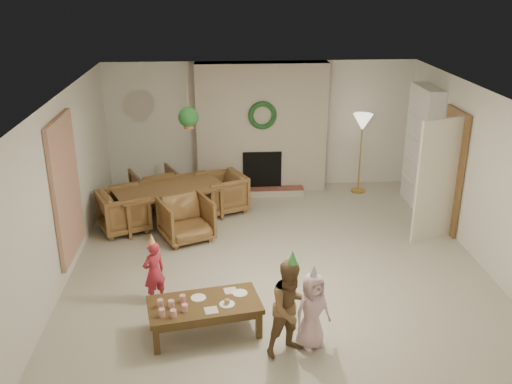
{
  "coord_description": "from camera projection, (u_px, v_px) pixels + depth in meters",
  "views": [
    {
      "loc": [
        -0.81,
        -7.25,
        4.03
      ],
      "look_at": [
        -0.3,
        0.4,
        1.05
      ],
      "focal_mm": 39.44,
      "sensor_mm": 36.0,
      "label": 1
    }
  ],
  "objects": [
    {
      "name": "floor",
      "position": [
        278.0,
        268.0,
        8.25
      ],
      "size": [
        7.0,
        7.0,
        0.0
      ],
      "primitive_type": "plane",
      "color": "#B7B29E",
      "rests_on": "ground"
    },
    {
      "name": "ceiling",
      "position": [
        281.0,
        99.0,
        7.34
      ],
      "size": [
        7.0,
        7.0,
        0.0
      ],
      "primitive_type": "plane",
      "rotation": [
        3.14,
        0.0,
        0.0
      ],
      "color": "white",
      "rests_on": "wall_back"
    },
    {
      "name": "wall_back",
      "position": [
        261.0,
        125.0,
        11.05
      ],
      "size": [
        7.0,
        0.0,
        7.0
      ],
      "primitive_type": "plane",
      "rotation": [
        1.57,
        0.0,
        0.0
      ],
      "color": "silver",
      "rests_on": "floor"
    },
    {
      "name": "wall_front",
      "position": [
        325.0,
        342.0,
        4.54
      ],
      "size": [
        7.0,
        0.0,
        7.0
      ],
      "primitive_type": "plane",
      "rotation": [
        -1.57,
        0.0,
        0.0
      ],
      "color": "silver",
      "rests_on": "floor"
    },
    {
      "name": "wall_left",
      "position": [
        59.0,
        194.0,
        7.61
      ],
      "size": [
        0.0,
        7.0,
        7.0
      ],
      "primitive_type": "plane",
      "rotation": [
        1.57,
        0.0,
        1.57
      ],
      "color": "silver",
      "rests_on": "floor"
    },
    {
      "name": "wall_right",
      "position": [
        489.0,
        183.0,
        7.98
      ],
      "size": [
        0.0,
        7.0,
        7.0
      ],
      "primitive_type": "plane",
      "rotation": [
        1.57,
        0.0,
        -1.57
      ],
      "color": "silver",
      "rests_on": "floor"
    },
    {
      "name": "fireplace_mass",
      "position": [
        261.0,
        128.0,
        10.87
      ],
      "size": [
        2.5,
        0.4,
        2.5
      ],
      "primitive_type": "cube",
      "color": "#5D1C18",
      "rests_on": "floor"
    },
    {
      "name": "fireplace_hearth",
      "position": [
        263.0,
        192.0,
        10.97
      ],
      "size": [
        1.6,
        0.3,
        0.12
      ],
      "primitive_type": "cube",
      "color": "maroon",
      "rests_on": "floor"
    },
    {
      "name": "fireplace_firebox",
      "position": [
        262.0,
        170.0,
        10.99
      ],
      "size": [
        0.75,
        0.12,
        0.75
      ],
      "primitive_type": "cube",
      "color": "black",
      "rests_on": "floor"
    },
    {
      "name": "fireplace_wreath",
      "position": [
        262.0,
        115.0,
        10.54
      ],
      "size": [
        0.54,
        0.1,
        0.54
      ],
      "primitive_type": "torus",
      "rotation": [
        1.57,
        0.0,
        0.0
      ],
      "color": "#19441F",
      "rests_on": "fireplace_mass"
    },
    {
      "name": "floor_lamp_base",
      "position": [
        358.0,
        190.0,
        11.15
      ],
      "size": [
        0.29,
        0.29,
        0.03
      ],
      "primitive_type": "cylinder",
      "color": "gold",
      "rests_on": "floor"
    },
    {
      "name": "floor_lamp_post",
      "position": [
        360.0,
        156.0,
        10.89
      ],
      "size": [
        0.03,
        0.03,
        1.4
      ],
      "primitive_type": "cylinder",
      "color": "gold",
      "rests_on": "floor"
    },
    {
      "name": "floor_lamp_shade",
      "position": [
        363.0,
        122.0,
        10.65
      ],
      "size": [
        0.37,
        0.37,
        0.31
      ],
      "primitive_type": "cone",
      "rotation": [
        3.14,
        0.0,
        0.0
      ],
      "color": "beige",
      "rests_on": "floor_lamp_post"
    },
    {
      "name": "bookshelf_carcass",
      "position": [
        422.0,
        147.0,
        10.17
      ],
      "size": [
        0.3,
        1.0,
        2.2
      ],
      "primitive_type": "cube",
      "color": "white",
      "rests_on": "floor"
    },
    {
      "name": "bookshelf_shelf_a",
      "position": [
        417.0,
        181.0,
        10.4
      ],
      "size": [
        0.3,
        0.92,
        0.03
      ],
      "primitive_type": "cube",
      "color": "white",
      "rests_on": "bookshelf_carcass"
    },
    {
      "name": "bookshelf_shelf_b",
      "position": [
        419.0,
        160.0,
        10.26
      ],
      "size": [
        0.3,
        0.92,
        0.03
      ],
      "primitive_type": "cube",
      "color": "white",
      "rests_on": "bookshelf_carcass"
    },
    {
      "name": "bookshelf_shelf_c",
      "position": [
        422.0,
        139.0,
        10.11
      ],
      "size": [
        0.3,
        0.92,
        0.03
      ],
      "primitive_type": "cube",
      "color": "white",
      "rests_on": "bookshelf_carcass"
    },
    {
      "name": "bookshelf_shelf_d",
      "position": [
        424.0,
        118.0,
        9.97
      ],
      "size": [
        0.3,
        0.92,
        0.03
      ],
      "primitive_type": "cube",
      "color": "white",
      "rests_on": "bookshelf_carcass"
    },
    {
      "name": "books_row_lower",
      "position": [
        420.0,
        177.0,
        10.21
      ],
      "size": [
        0.2,
        0.4,
        0.24
      ],
      "primitive_type": "cube",
      "color": "maroon",
      "rests_on": "bookshelf_shelf_a"
    },
    {
      "name": "books_row_mid",
      "position": [
        418.0,
        152.0,
        10.25
      ],
      "size": [
        0.2,
        0.44,
        0.24
      ],
      "primitive_type": "cube",
      "color": "navy",
      "rests_on": "bookshelf_shelf_b"
    },
    {
      "name": "books_row_upper",
      "position": [
        423.0,
        134.0,
        9.97
      ],
      "size": [
        0.2,
        0.36,
        0.22
      ],
      "primitive_type": "cube",
      "color": "gold",
      "rests_on": "bookshelf_shelf_c"
    },
    {
      "name": "door_frame",
      "position": [
        452.0,
        171.0,
        9.18
      ],
      "size": [
        0.05,
        0.86,
        2.04
      ],
      "primitive_type": "cube",
      "color": "brown",
      "rests_on": "floor"
    },
    {
      "name": "door_leaf",
      "position": [
        437.0,
        181.0,
        8.81
      ],
      "size": [
        0.77,
        0.32,
        2.0
      ],
      "primitive_type": "cube",
      "rotation": [
        0.0,
        0.0,
        -1.22
      ],
      "color": "beige",
      "rests_on": "floor"
    },
    {
      "name": "curtain_panel",
      "position": [
        66.0,
        188.0,
        7.8
      ],
      "size": [
        0.06,
        1.2,
        2.0
      ],
      "primitive_type": "cube",
      "color": "#CAAC8F",
      "rests_on": "wall_left"
    },
    {
      "name": "dining_table",
      "position": [
        169.0,
        204.0,
        9.69
      ],
      "size": [
        2.07,
        1.66,
        0.64
      ],
      "primitive_type": "imported",
      "rotation": [
        0.0,
        0.0,
        0.42
      ],
      "color": "brown",
      "rests_on": "floor"
    },
    {
      "name": "dining_chair_near",
      "position": [
        186.0,
        219.0,
        9.02
      ],
      "size": [
        1.0,
        1.01,
        0.7
      ],
      "primitive_type": "imported",
      "rotation": [
        0.0,
        0.0,
        0.42
      ],
      "color": "brown",
      "rests_on": "floor"
    },
    {
      "name": "dining_chair_far",
      "position": [
        155.0,
        188.0,
        10.34
      ],
      "size": [
        1.0,
        1.01,
        0.7
      ],
      "primitive_type": "imported",
      "rotation": [
        0.0,
        0.0,
        3.56
      ],
      "color": "brown",
      "rests_on": "floor"
    },
    {
      "name": "dining_chair_left",
      "position": [
        124.0,
        211.0,
        9.33
      ],
      "size": [
        1.01,
        1.0,
        0.7
      ],
      "primitive_type": "imported",
      "rotation": [
        0.0,
        0.0,
        1.99
      ],
      "color": "brown",
      "rests_on": "floor"
    },
    {
      "name": "dining_chair_right",
      "position": [
        222.0,
        193.0,
        10.11
      ],
      "size": [
        1.01,
        1.0,
        0.7
      ],
      "primitive_type": "imported",
      "rotation": [
        0.0,
        0.0,
        -1.15
      ],
      "color": "brown",
      "rests_on": "floor"
    },
    {
      "name": "hanging_plant_cord",
      "position": [
        188.0,
        103.0,
        8.78
      ],
      "size": [
        0.01,
        0.01,
        0.7
      ],
      "primitive_type": "cylinder",
      "color": "tan",
      "rests_on": "ceiling"
    },
    {
      "name": "hanging_plant_pot",
      "position": [
        189.0,
        124.0,
        8.91
      ],
      "size": [
        0.16,
        0.16,
        0.12
      ],
      "primitive_type": "cylinder",
      "color": "#9C4D32",
      "rests_on": "hanging_plant_cord"
    },
    {
      "name": "hanging_plant_foliage",
      "position": [
        188.0,
        117.0,
        8.87
      ],
      "size": [
        0.32,
        0.32,
        0.32
      ],
      "primitive_type": "sphere",
      "color": "#1A4F20",
      "rests_on": "hanging_plant_pot"
    },
    {
      "name": "coffee_table_top",
      "position": [
        204.0,
        305.0,
        6.65
      ],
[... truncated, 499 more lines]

